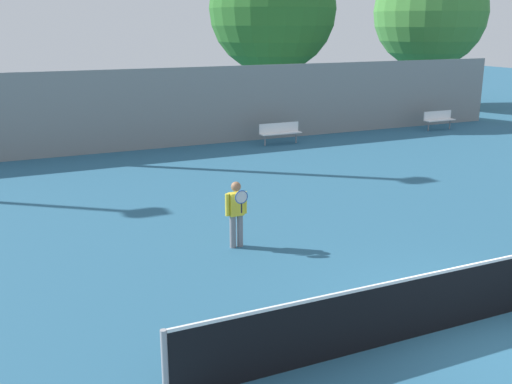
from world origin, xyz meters
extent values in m
plane|color=#285B7A|center=(0.00, 0.00, 0.00)|extent=(100.00, 100.00, 0.00)
cylinder|color=#99999E|center=(-5.26, 0.00, 0.54)|extent=(0.09, 0.09, 1.09)
cube|color=black|center=(0.00, 0.00, 0.52)|extent=(10.43, 0.03, 1.04)
cube|color=white|center=(0.00, 0.00, 1.06)|extent=(10.43, 0.04, 0.05)
cylinder|color=slate|center=(-2.19, 5.00, 0.38)|extent=(0.14, 0.14, 0.76)
cylinder|color=slate|center=(-2.01, 5.01, 0.38)|extent=(0.14, 0.14, 0.76)
cube|color=yellow|center=(-2.10, 5.00, 1.02)|extent=(0.33, 0.21, 0.52)
cylinder|color=yellow|center=(-2.31, 5.00, 1.03)|extent=(0.10, 0.10, 0.51)
cylinder|color=yellow|center=(-1.89, 5.01, 1.03)|extent=(0.10, 0.10, 0.51)
sphere|color=#8E6647|center=(-2.10, 5.00, 1.43)|extent=(0.22, 0.22, 0.22)
cylinder|color=black|center=(-2.09, 4.72, 1.00)|extent=(0.03, 0.03, 0.22)
torus|color=#28519E|center=(-2.09, 4.72, 1.26)|extent=(0.31, 0.04, 0.31)
cylinder|color=silver|center=(-2.09, 4.72, 1.26)|extent=(0.27, 0.02, 0.27)
cube|color=white|center=(12.97, 15.40, 0.47)|extent=(1.64, 0.40, 0.04)
cylinder|color=gray|center=(12.31, 15.40, 0.23)|extent=(0.06, 0.06, 0.45)
cylinder|color=gray|center=(13.62, 15.40, 0.23)|extent=(0.06, 0.06, 0.45)
cube|color=white|center=(12.97, 15.58, 0.69)|extent=(1.64, 0.04, 0.40)
cube|color=white|center=(4.37, 15.40, 0.47)|extent=(1.85, 0.40, 0.04)
cylinder|color=gray|center=(3.63, 15.40, 0.23)|extent=(0.06, 0.06, 0.45)
cylinder|color=gray|center=(5.11, 15.40, 0.23)|extent=(0.06, 0.06, 0.45)
cube|color=white|center=(4.37, 15.58, 0.69)|extent=(1.85, 0.04, 0.40)
cube|color=gray|center=(0.00, 16.77, 1.62)|extent=(33.68, 0.06, 3.24)
cylinder|color=brown|center=(7.23, 22.03, 1.54)|extent=(0.50, 0.50, 3.07)
sphere|color=#2D6B28|center=(7.23, 22.03, 5.70)|extent=(6.57, 6.57, 6.57)
cylinder|color=brown|center=(18.07, 22.63, 1.47)|extent=(0.51, 0.51, 2.95)
sphere|color=#428438|center=(18.07, 22.63, 5.63)|extent=(6.72, 6.72, 6.72)
camera|label=1|loc=(-7.11, -6.84, 4.91)|focal=42.00mm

